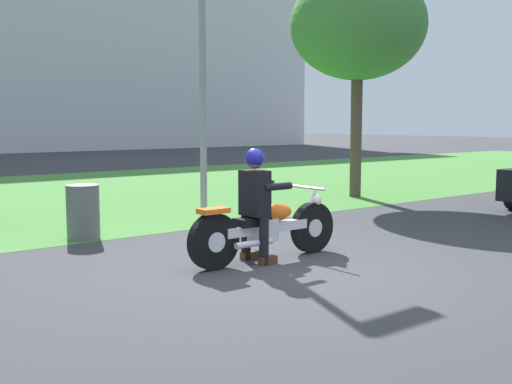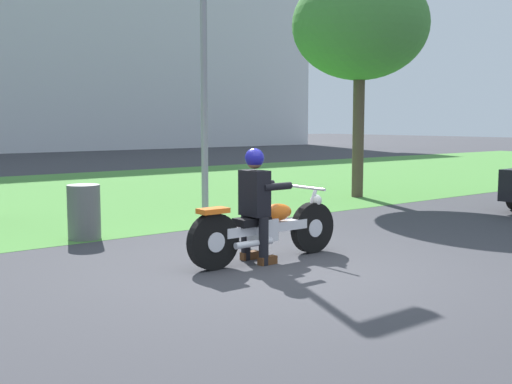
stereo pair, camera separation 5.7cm
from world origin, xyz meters
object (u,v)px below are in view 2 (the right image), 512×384
object	(u,v)px
rider_lead	(256,196)
tree_roadside	(360,26)
trash_can	(84,212)
motorcycle_lead	(266,229)
streetlight_pole	(209,21)

from	to	relation	value
rider_lead	tree_roadside	bearing A→B (deg)	32.91
tree_roadside	trash_can	world-z (taller)	tree_roadside
rider_lead	trash_can	size ratio (longest dim) A/B	1.75
motorcycle_lead	tree_roadside	size ratio (longest dim) A/B	0.44
motorcycle_lead	streetlight_pole	size ratio (longest dim) A/B	0.41
streetlight_pole	trash_can	world-z (taller)	streetlight_pole
motorcycle_lead	rider_lead	world-z (taller)	rider_lead
streetlight_pole	trash_can	distance (m)	4.03
trash_can	rider_lead	bearing A→B (deg)	-69.73
rider_lead	trash_can	bearing A→B (deg)	110.41
rider_lead	streetlight_pole	size ratio (longest dim) A/B	0.26
rider_lead	trash_can	distance (m)	3.02
streetlight_pole	tree_roadside	bearing A→B (deg)	8.04
rider_lead	tree_roadside	size ratio (longest dim) A/B	0.28
motorcycle_lead	tree_roadside	world-z (taller)	tree_roadside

